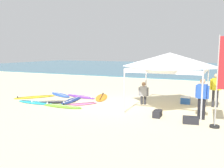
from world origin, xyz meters
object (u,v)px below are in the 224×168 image
person_blue (202,96)px  gear_bag_near_tent (157,114)px  surfboard_cyan (35,102)px  surfboard_orange (102,97)px  surfboard_lime (62,106)px  surfboard_pink (79,104)px  banner_flag (220,86)px  surfboard_blue (60,95)px  surfboard_purple (81,96)px  cooler_box (185,100)px  person_yellow (216,88)px  canopy_tent (170,60)px  gear_bag_by_pole (191,120)px  person_grey (144,92)px  surfboard_navy (71,100)px  surfboard_yellow (35,97)px  surfboard_black (52,102)px

person_blue → gear_bag_near_tent: 1.99m
surfboard_cyan → surfboard_orange: (2.60, 2.87, -0.00)m
surfboard_lime → surfboard_pink: (0.54, 0.74, 0.00)m
banner_flag → gear_bag_near_tent: bearing=167.2°
surfboard_orange → person_blue: (5.93, -2.42, 0.95)m
surfboard_blue → surfboard_purple: bearing=1.1°
surfboard_purple → person_blue: size_ratio=1.43×
surfboard_lime → cooler_box: (5.63, 3.38, 0.16)m
gear_bag_near_tent → person_yellow: bearing=54.5°
canopy_tent → surfboard_pink: size_ratio=1.86×
surfboard_pink → gear_bag_by_pole: size_ratio=3.11×
surfboard_blue → cooler_box: cooler_box is taller
person_grey → gear_bag_by_pole: person_grey is taller
surfboard_lime → banner_flag: (7.35, -0.42, 1.54)m
cooler_box → surfboard_pink: bearing=-152.6°
surfboard_cyan → surfboard_lime: (1.86, -0.11, 0.00)m
banner_flag → canopy_tent: bearing=135.3°
surfboard_orange → surfboard_pink: bearing=-95.1°
surfboard_lime → surfboard_navy: bearing=105.1°
surfboard_purple → gear_bag_near_tent: size_ratio=4.07×
surfboard_navy → surfboard_purple: (-0.17, 1.26, -0.00)m
surfboard_orange → surfboard_yellow: bearing=-156.8°
surfboard_black → surfboard_orange: same height
banner_flag → gear_bag_near_tent: size_ratio=5.67×
person_grey → canopy_tent: bearing=-15.5°
surfboard_cyan → surfboard_purple: 2.87m
surfboard_black → person_blue: 7.85m
canopy_tent → surfboard_yellow: bearing=-176.2°
surfboard_yellow → surfboard_lime: (3.04, -1.36, 0.00)m
person_yellow → surfboard_yellow: bearing=-169.8°
canopy_tent → surfboard_yellow: size_ratio=1.51×
banner_flag → surfboard_purple: bearing=158.7°
banner_flag → cooler_box: size_ratio=6.80×
surfboard_orange → cooler_box: bearing=4.7°
gear_bag_near_tent → surfboard_blue: bearing=160.3°
surfboard_orange → banner_flag: (6.61, -3.39, 1.54)m
surfboard_black → surfboard_purple: bearing=75.1°
surfboard_navy → person_blue: size_ratio=1.34×
surfboard_yellow → gear_bag_near_tent: 8.06m
person_blue → surfboard_orange: bearing=157.8°
surfboard_cyan → banner_flag: (9.21, -0.53, 1.54)m
surfboard_cyan → gear_bag_by_pole: (8.22, -0.40, 0.10)m
surfboard_black → surfboard_orange: 3.04m
surfboard_navy → surfboard_black: same height
surfboard_navy → cooler_box: (6.01, 1.97, 0.16)m
surfboard_cyan → canopy_tent: bearing=14.6°
canopy_tent → surfboard_yellow: 8.41m
cooler_box → surfboard_orange: bearing=-175.3°
surfboard_navy → surfboard_lime: (0.38, -1.41, -0.00)m
person_grey → cooler_box: 2.34m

